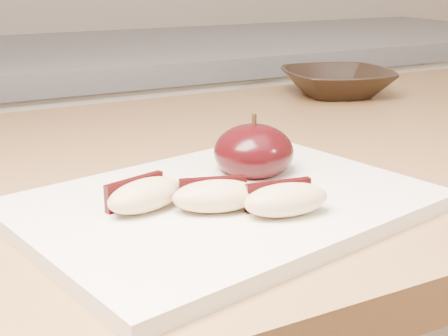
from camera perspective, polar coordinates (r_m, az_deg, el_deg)
name	(u,v)px	position (r m, az deg, el deg)	size (l,w,h in m)	color
back_cabinet	(75,259)	(1.45, -13.42, -8.06)	(2.40, 0.62, 0.94)	silver
cutting_board	(224,204)	(0.52, 0.00, -3.31)	(0.33, 0.24, 0.01)	silver
apple_half	(254,152)	(0.58, 2.73, 1.47)	(0.09, 0.09, 0.06)	black
apple_wedge_a	(144,195)	(0.49, -7.29, -2.43)	(0.07, 0.05, 0.02)	#CFB383
apple_wedge_b	(216,195)	(0.48, -0.77, -2.53)	(0.08, 0.05, 0.02)	#CFB383
apple_wedge_c	(285,199)	(0.48, 5.62, -2.85)	(0.07, 0.04, 0.02)	#CFB383
bowl	(337,82)	(1.01, 10.29, 7.71)	(0.17, 0.17, 0.04)	black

